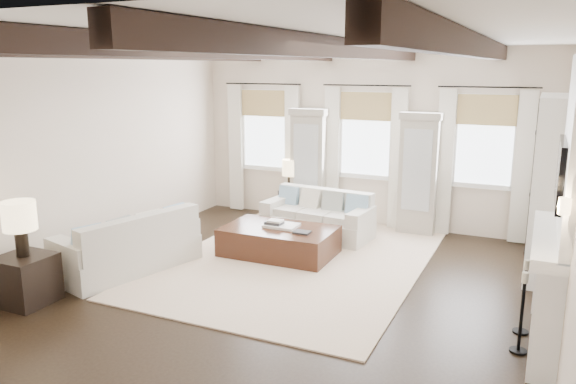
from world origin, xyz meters
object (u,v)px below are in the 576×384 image
at_px(ottoman, 279,241).
at_px(side_table_back, 291,204).
at_px(side_table_front, 26,279).
at_px(sofa_left, 130,248).
at_px(sofa_back, 318,218).

relative_size(ottoman, side_table_back, 2.97).
bearing_deg(side_table_front, sofa_left, 73.22).
height_order(sofa_back, ottoman, sofa_back).
relative_size(sofa_left, side_table_front, 3.57).
height_order(side_table_front, side_table_back, side_table_front).
height_order(sofa_back, side_table_front, sofa_back).
relative_size(sofa_back, side_table_front, 3.16).
bearing_deg(sofa_back, side_table_front, -118.64).
relative_size(sofa_back, sofa_left, 0.88).
bearing_deg(side_table_back, side_table_front, -105.26).
bearing_deg(sofa_left, side_table_back, 75.36).
distance_m(sofa_back, side_table_front, 4.70).
distance_m(sofa_left, side_table_back, 3.66).
bearing_deg(sofa_left, ottoman, 42.63).
xyz_separation_m(sofa_back, side_table_back, (-0.90, 0.84, -0.03)).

